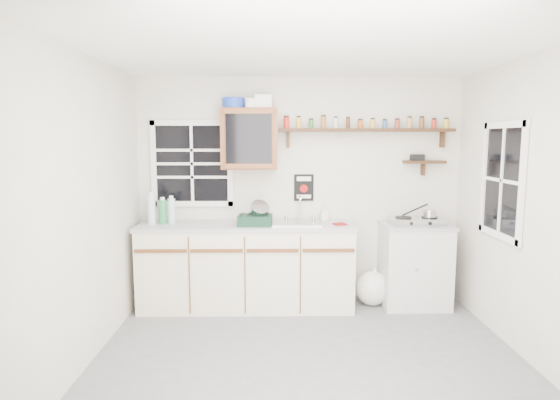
{
  "coord_description": "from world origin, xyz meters",
  "views": [
    {
      "loc": [
        -0.29,
        -3.64,
        1.82
      ],
      "look_at": [
        -0.23,
        0.55,
        1.28
      ],
      "focal_mm": 30.0,
      "sensor_mm": 36.0,
      "label": 1
    }
  ],
  "objects": [
    {
      "name": "secondary_shelf",
      "position": [
        1.36,
        1.52,
        1.58
      ],
      "size": [
        0.45,
        0.16,
        0.24
      ],
      "color": "black",
      "rests_on": "wall_back"
    },
    {
      "name": "trash_bag",
      "position": [
        0.8,
        1.33,
        0.19
      ],
      "size": [
        0.39,
        0.35,
        0.45
      ],
      "color": "white",
      "rests_on": "floor"
    },
    {
      "name": "hotplate",
      "position": [
        1.25,
        1.31,
        0.95
      ],
      "size": [
        0.58,
        0.34,
        0.08
      ],
      "rotation": [
        0.0,
        0.0,
        0.06
      ],
      "color": "#AEAEB3",
      "rests_on": "right_cabinet"
    },
    {
      "name": "upper_cabinet",
      "position": [
        -0.55,
        1.44,
        1.82
      ],
      "size": [
        0.6,
        0.32,
        0.65
      ],
      "color": "brown",
      "rests_on": "wall_back"
    },
    {
      "name": "right_cabinet",
      "position": [
        1.25,
        1.32,
        0.46
      ],
      "size": [
        0.73,
        0.57,
        0.91
      ],
      "color": "silver",
      "rests_on": "floor"
    },
    {
      "name": "soap_bottle",
      "position": [
        0.27,
        1.52,
        1.0
      ],
      "size": [
        0.09,
        0.09,
        0.17
      ],
      "primitive_type": "imported",
      "rotation": [
        0.0,
        0.0,
        0.14
      ],
      "color": "white",
      "rests_on": "main_cabinet"
    },
    {
      "name": "saucepan",
      "position": [
        1.38,
        1.31,
        1.03
      ],
      "size": [
        0.35,
        0.16,
        0.15
      ],
      "rotation": [
        0.0,
        0.0,
        -0.07
      ],
      "color": "#AEAEB3",
      "rests_on": "hotplate"
    },
    {
      "name": "spice_shelf",
      "position": [
        0.72,
        1.51,
        1.93
      ],
      "size": [
        1.91,
        0.18,
        0.35
      ],
      "color": "black",
      "rests_on": "wall_back"
    },
    {
      "name": "main_cabinet",
      "position": [
        -0.58,
        1.3,
        0.46
      ],
      "size": [
        2.31,
        0.63,
        0.92
      ],
      "color": "beige",
      "rests_on": "floor"
    },
    {
      "name": "rag",
      "position": [
        0.41,
        1.23,
        0.93
      ],
      "size": [
        0.15,
        0.14,
        0.02
      ],
      "primitive_type": "cube",
      "rotation": [
        0.0,
        0.0,
        0.38
      ],
      "color": "maroon",
      "rests_on": "main_cabinet"
    },
    {
      "name": "dish_rack",
      "position": [
        -0.47,
        1.23,
        1.01
      ],
      "size": [
        0.37,
        0.28,
        0.27
      ],
      "rotation": [
        0.0,
        0.0,
        -0.04
      ],
      "color": "black",
      "rests_on": "main_cabinet"
    },
    {
      "name": "water_bottles",
      "position": [
        -1.5,
        1.32,
        1.07
      ],
      "size": [
        0.28,
        0.15,
        0.35
      ],
      "color": "silver",
      "rests_on": "main_cabinet"
    },
    {
      "name": "window_right",
      "position": [
        1.79,
        0.55,
        1.45
      ],
      "size": [
        0.03,
        0.78,
        1.08
      ],
      "color": "black",
      "rests_on": "wall_back"
    },
    {
      "name": "room",
      "position": [
        0.0,
        0.0,
        1.25
      ],
      "size": [
        3.64,
        3.24,
        2.54
      ],
      "color": "#58585B",
      "rests_on": "ground"
    },
    {
      "name": "sink",
      "position": [
        -0.05,
        1.3,
        0.93
      ],
      "size": [
        0.52,
        0.44,
        0.29
      ],
      "color": "#AEAEB3",
      "rests_on": "main_cabinet"
    },
    {
      "name": "warning_sign",
      "position": [
        0.05,
        1.59,
        1.28
      ],
      "size": [
        0.22,
        0.02,
        0.3
      ],
      "color": "black",
      "rests_on": "wall_back"
    },
    {
      "name": "window_back",
      "position": [
        -1.2,
        1.59,
        1.55
      ],
      "size": [
        0.93,
        0.03,
        0.98
      ],
      "color": "black",
      "rests_on": "wall_back"
    },
    {
      "name": "upper_cabinet_clutter",
      "position": [
        -0.59,
        1.44,
        2.21
      ],
      "size": [
        0.53,
        0.24,
        0.14
      ],
      "color": "#1A37AB",
      "rests_on": "upper_cabinet"
    }
  ]
}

